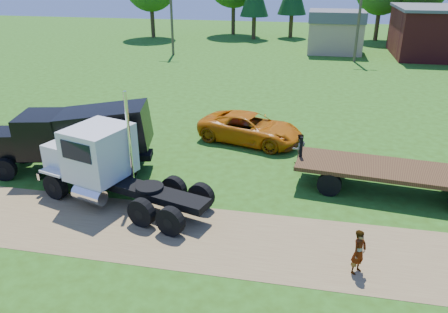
% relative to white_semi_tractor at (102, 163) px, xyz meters
% --- Properties ---
extents(ground, '(140.00, 140.00, 0.00)m').
position_rel_white_semi_tractor_xyz_m(ground, '(6.70, -2.17, -1.62)').
color(ground, '#294B10').
rests_on(ground, ground).
extents(dirt_track, '(120.00, 4.20, 0.01)m').
position_rel_white_semi_tractor_xyz_m(dirt_track, '(6.70, -2.17, -1.61)').
color(dirt_track, brown).
rests_on(dirt_track, ground).
extents(white_semi_tractor, '(8.00, 4.56, 4.73)m').
position_rel_white_semi_tractor_xyz_m(white_semi_tractor, '(0.00, 0.00, 0.00)').
color(white_semi_tractor, black).
rests_on(white_semi_tractor, ground).
extents(black_dump_truck, '(7.88, 3.89, 3.34)m').
position_rel_white_semi_tractor_xyz_m(black_dump_truck, '(-2.38, 2.32, 0.22)').
color(black_dump_truck, black).
rests_on(black_dump_truck, ground).
extents(orange_pickup, '(6.40, 4.16, 1.64)m').
position_rel_white_semi_tractor_xyz_m(orange_pickup, '(5.23, 7.77, -0.80)').
color(orange_pickup, '#C66409').
rests_on(orange_pickup, ground).
extents(flatbed_trailer, '(8.63, 3.43, 2.15)m').
position_rel_white_semi_tractor_xyz_m(flatbed_trailer, '(12.27, 2.90, -0.69)').
color(flatbed_trailer, '#371F11').
rests_on(flatbed_trailer, ground).
extents(spectator_a, '(0.66, 0.68, 1.58)m').
position_rel_white_semi_tractor_xyz_m(spectator_a, '(10.35, -3.13, -0.83)').
color(spectator_a, '#999999').
rests_on(spectator_a, ground).
extents(spectator_b, '(0.96, 0.92, 1.56)m').
position_rel_white_semi_tractor_xyz_m(spectator_b, '(8.09, 5.31, -0.83)').
color(spectator_b, '#999999').
rests_on(spectator_b, ground).
extents(tan_shed, '(6.20, 5.40, 4.70)m').
position_rel_white_semi_tractor_xyz_m(tan_shed, '(10.70, 37.83, 0.81)').
color(tan_shed, tan).
rests_on(tan_shed, ground).
extents(utility_poles, '(42.20, 0.28, 9.00)m').
position_rel_white_semi_tractor_xyz_m(utility_poles, '(12.70, 32.83, 3.10)').
color(utility_poles, '#483F29').
rests_on(utility_poles, ground).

